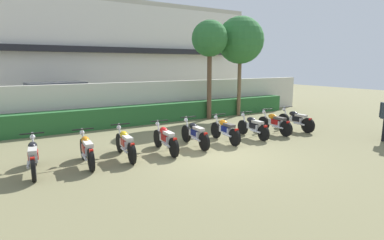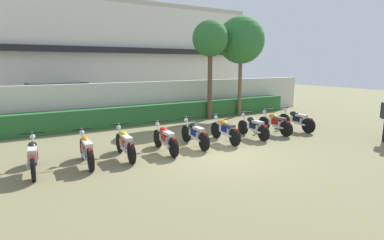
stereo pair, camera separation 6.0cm
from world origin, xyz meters
name	(u,v)px [view 2 (the right image)]	position (x,y,z in m)	size (l,w,h in m)	color
ground	(217,155)	(0.00, 0.00, 0.00)	(60.00, 60.00, 0.00)	olive
building	(89,54)	(0.00, 15.74, 3.52)	(23.44, 6.50, 7.04)	silver
compound_wall	(137,102)	(0.00, 6.71, 0.97)	(22.27, 0.30, 1.95)	beige
hedge_row	(143,114)	(0.00, 6.01, 0.45)	(17.81, 0.70, 0.89)	#28602D
parked_car	(61,100)	(-3.01, 9.72, 0.94)	(4.72, 2.59, 1.89)	#9EA3A8
tree_near_inspector	(210,40)	(3.50, 5.47, 3.99)	(1.80, 1.80, 4.97)	brown
tree_far_side	(241,41)	(5.50, 5.49, 4.04)	(2.49, 2.49, 5.31)	brown
motorcycle_in_row_0	(33,156)	(-5.03, 1.17, 0.45)	(0.60, 1.96, 0.97)	black
motorcycle_in_row_1	(86,149)	(-3.70, 1.09, 0.45)	(0.60, 1.84, 0.97)	black
motorcycle_in_row_2	(125,143)	(-2.55, 1.19, 0.45)	(0.60, 1.96, 0.97)	black
motorcycle_in_row_3	(165,138)	(-1.23, 1.12, 0.45)	(0.60, 1.92, 0.96)	black
motorcycle_in_row_4	(195,133)	(-0.05, 1.23, 0.45)	(0.60, 1.95, 0.97)	black
motorcycle_in_row_5	(225,130)	(1.21, 1.16, 0.45)	(0.60, 1.90, 0.97)	black
motorcycle_in_row_6	(253,126)	(2.55, 1.14, 0.44)	(0.60, 1.85, 0.95)	black
motorcycle_in_row_7	(275,123)	(3.79, 1.20, 0.45)	(0.60, 1.87, 0.97)	black
motorcycle_in_row_8	(296,120)	(5.04, 1.19, 0.46)	(0.60, 1.95, 0.97)	black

